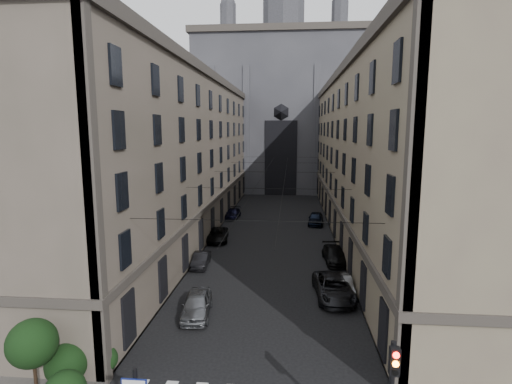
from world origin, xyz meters
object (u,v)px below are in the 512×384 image
(car_left_near, at_px, (197,304))
(car_left_far, at_px, (233,214))
(car_left_midfar, at_px, (217,235))
(car_right_far, at_px, (316,218))
(car_right_midfar, at_px, (335,255))
(car_left_midnear, at_px, (201,260))
(gothic_tower, at_px, (283,103))
(car_right_near, at_px, (342,285))
(car_right_midnear, at_px, (334,288))

(car_left_near, relative_size, car_left_far, 1.03)
(car_left_midfar, height_order, car_right_far, car_right_far)
(car_left_midfar, bearing_deg, car_left_near, -90.44)
(car_left_far, relative_size, car_right_midfar, 0.91)
(car_left_far, bearing_deg, car_left_midnear, -86.34)
(car_left_near, xyz_separation_m, car_left_midfar, (-1.97, 18.10, -0.08))
(car_left_midfar, bearing_deg, gothic_tower, 75.19)
(car_left_near, bearing_deg, car_left_far, 87.70)
(car_left_near, distance_m, car_right_near, 11.25)
(gothic_tower, xyz_separation_m, car_right_near, (6.01, -56.59, -17.14))
(car_right_near, bearing_deg, car_right_midnear, -130.04)
(gothic_tower, xyz_separation_m, car_right_midfar, (6.20, -49.41, -17.08))
(gothic_tower, xyz_separation_m, car_left_far, (-6.16, -31.58, -17.15))
(car_left_midfar, xyz_separation_m, car_left_far, (0.04, 11.56, -0.05))
(car_left_near, relative_size, car_right_midnear, 0.79)
(car_right_midfar, distance_m, car_right_far, 15.12)
(car_left_near, bearing_deg, car_left_midnear, 95.18)
(car_right_near, bearing_deg, car_right_midfar, 86.09)
(car_left_midnear, distance_m, car_left_midfar, 8.53)
(car_right_midnear, bearing_deg, car_left_midnear, 148.57)
(car_left_midnear, height_order, car_right_near, car_right_near)
(car_left_midfar, height_order, car_right_midnear, car_right_midnear)
(car_left_midnear, xyz_separation_m, car_left_midfar, (-0.07, 8.53, 0.07))
(car_left_far, bearing_deg, car_right_far, -9.81)
(car_left_far, height_order, car_right_midnear, car_right_midnear)
(car_left_near, bearing_deg, car_right_midnear, 15.18)
(gothic_tower, xyz_separation_m, car_right_far, (5.30, -34.31, -17.00))
(car_left_midfar, distance_m, car_right_midfar, 13.89)
(car_left_midnear, relative_size, car_left_far, 0.86)
(car_left_near, relative_size, car_right_far, 0.98)
(gothic_tower, xyz_separation_m, car_left_midnear, (-6.13, -51.67, -17.16))
(car_right_near, bearing_deg, gothic_tower, 93.68)
(gothic_tower, distance_m, car_right_midfar, 52.64)
(car_left_near, bearing_deg, car_right_near, 18.44)
(car_left_near, distance_m, car_left_midfar, 18.21)
(car_left_far, bearing_deg, car_right_midfar, -51.68)
(car_left_near, bearing_deg, car_right_midfar, 42.59)
(car_right_midnear, height_order, car_right_far, car_right_midnear)
(car_right_midfar, bearing_deg, car_right_far, 89.30)
(car_left_far, xyz_separation_m, car_right_near, (12.17, -25.00, 0.01))
(gothic_tower, bearing_deg, car_left_far, -101.04)
(car_left_midfar, distance_m, car_left_far, 11.56)
(car_left_near, relative_size, car_left_midfar, 0.91)
(gothic_tower, xyz_separation_m, car_left_midfar, (-6.20, -43.14, -17.09))
(car_left_midfar, relative_size, car_right_midfar, 1.03)
(car_right_near, height_order, car_right_midfar, car_right_midfar)
(car_left_midnear, bearing_deg, car_left_midfar, 87.78)
(car_right_near, bearing_deg, car_left_far, 113.57)
(car_right_midnear, xyz_separation_m, car_right_midfar, (0.95, 8.16, -0.09))
(car_left_midfar, bearing_deg, car_right_far, 30.90)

